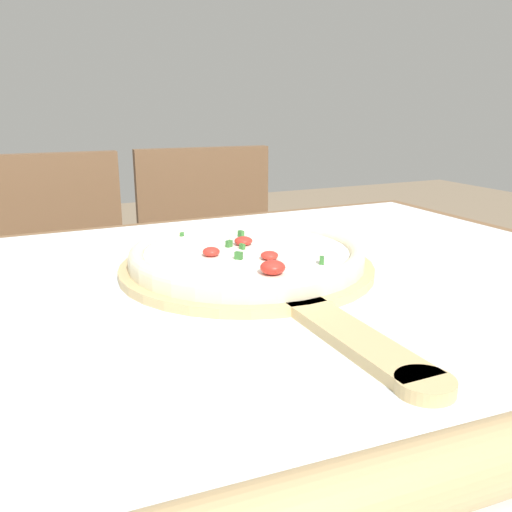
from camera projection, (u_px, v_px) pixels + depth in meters
name	position (u px, v px, depth m)	size (l,w,h in m)	color
dining_table	(268.00, 387.00, 0.68)	(1.16, 0.98, 0.77)	brown
towel_cloth	(268.00, 298.00, 0.65)	(1.08, 0.90, 0.00)	silver
pizza_peel	(254.00, 272.00, 0.72)	(0.34, 0.55, 0.01)	tan
pizza	(247.00, 254.00, 0.73)	(0.32, 0.32, 0.04)	beige
rolling_pin	(448.00, 472.00, 0.31)	(0.46, 0.07, 0.05)	tan
chair_left	(56.00, 307.00, 1.35)	(0.41, 0.41, 0.88)	brown
chair_right	(214.00, 284.00, 1.52)	(0.43, 0.43, 0.88)	brown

